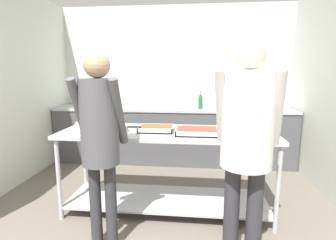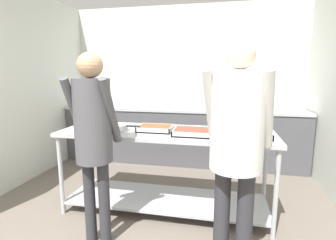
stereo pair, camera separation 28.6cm
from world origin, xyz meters
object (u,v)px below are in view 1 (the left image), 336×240
at_px(water_bottle, 201,101).
at_px(serving_tray_vegetables, 197,131).
at_px(serving_tray_greens, 245,132).
at_px(sauce_pan, 115,128).
at_px(serving_tray_roast, 156,129).
at_px(guest_serving_right, 100,130).
at_px(guest_serving_left, 247,132).
at_px(plate_stack, 87,125).

bearing_deg(water_bottle, serving_tray_vegetables, -92.02).
height_order(serving_tray_greens, water_bottle, water_bottle).
xyz_separation_m(sauce_pan, serving_tray_roast, (0.42, 0.09, -0.01)).
xyz_separation_m(serving_tray_roast, serving_tray_greens, (0.91, -0.05, 0.00)).
bearing_deg(guest_serving_right, serving_tray_vegetables, 36.06).
distance_m(sauce_pan, water_bottle, 1.88).
relative_size(serving_tray_greens, water_bottle, 1.72).
bearing_deg(guest_serving_right, guest_serving_left, -1.22).
relative_size(plate_stack, water_bottle, 0.97).
relative_size(serving_tray_roast, serving_tray_vegetables, 0.87).
distance_m(sauce_pan, serving_tray_greens, 1.33).
distance_m(serving_tray_roast, guest_serving_left, 1.07).
xyz_separation_m(plate_stack, water_bottle, (1.28, 1.47, 0.13)).
xyz_separation_m(serving_tray_vegetables, guest_serving_right, (-0.79, -0.58, 0.12)).
height_order(serving_tray_roast, serving_tray_greens, same).
bearing_deg(serving_tray_greens, serving_tray_roast, 176.95).
relative_size(plate_stack, serving_tray_greens, 0.56).
bearing_deg(serving_tray_greens, serving_tray_vegetables, -175.45).
xyz_separation_m(plate_stack, guest_serving_left, (1.60, -0.78, 0.14)).
bearing_deg(serving_tray_vegetables, serving_tray_greens, 4.55).
relative_size(guest_serving_left, guest_serving_right, 1.04).
bearing_deg(water_bottle, guest_serving_right, -110.97).
bearing_deg(guest_serving_right, plate_stack, 119.83).
bearing_deg(guest_serving_left, guest_serving_right, 178.78).
height_order(serving_tray_vegetables, guest_serving_left, guest_serving_left).
bearing_deg(serving_tray_greens, water_bottle, 104.96).
xyz_separation_m(plate_stack, guest_serving_right, (0.43, -0.75, 0.12)).
height_order(sauce_pan, serving_tray_vegetables, sauce_pan).
relative_size(plate_stack, serving_tray_vegetables, 0.65).
relative_size(serving_tray_roast, guest_serving_right, 0.22).
bearing_deg(serving_tray_vegetables, plate_stack, 171.92).
bearing_deg(guest_serving_left, sauce_pan, 153.85).
relative_size(sauce_pan, serving_tray_roast, 1.12).
bearing_deg(serving_tray_roast, sauce_pan, -167.97).
bearing_deg(plate_stack, serving_tray_roast, -6.19).
relative_size(plate_stack, serving_tray_roast, 0.75).
xyz_separation_m(sauce_pan, serving_tray_vegetables, (0.85, 0.00, -0.01)).
bearing_deg(plate_stack, water_bottle, 48.90).
bearing_deg(guest_serving_right, sauce_pan, 95.24).
bearing_deg(water_bottle, serving_tray_roast, -107.29).
distance_m(plate_stack, sauce_pan, 0.42).
bearing_deg(plate_stack, guest_serving_right, -60.17).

